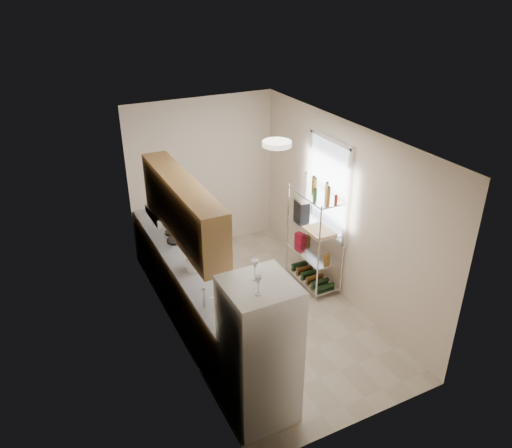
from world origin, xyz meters
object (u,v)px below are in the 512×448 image
Objects in this scene: frying_pan_large at (175,240)px; refrigerator at (259,352)px; espresso_machine at (302,208)px; rice_cooker at (195,262)px; cutting_board at (319,231)px.

refrigerator is at bearing -91.71° from frying_pan_large.
refrigerator is 2.89m from espresso_machine.
frying_pan_large is at bearing 175.86° from espresso_machine.
cutting_board is (1.88, -0.03, 0.03)m from rice_cooker.
frying_pan_large is (0.00, 0.80, -0.08)m from rice_cooker.
cutting_board reaches higher than frying_pan_large.
cutting_board is at bearing -1.03° from rice_cooker.
refrigerator reaches higher than espresso_machine.
rice_cooker reaches higher than cutting_board.
refrigerator is 2.48m from cutting_board.
espresso_machine reaches higher than cutting_board.
refrigerator is at bearing -124.86° from espresso_machine.
cutting_board is 0.54m from espresso_machine.
rice_cooker is 0.80m from frying_pan_large.
refrigerator is 3.84× the size of cutting_board.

